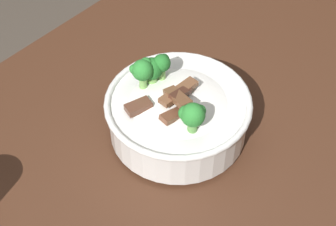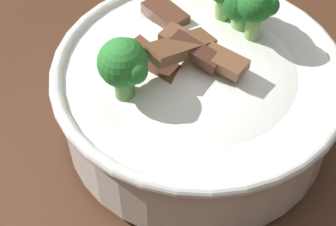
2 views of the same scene
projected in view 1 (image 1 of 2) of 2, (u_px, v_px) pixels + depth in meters
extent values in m
cube|color=#472819|center=(211.00, 141.00, 0.97)|extent=(1.23, 0.91, 0.06)
cube|color=#472819|center=(211.00, 65.00, 1.69)|extent=(0.09, 0.09, 0.72)
cylinder|color=white|center=(178.00, 131.00, 0.94)|extent=(0.11, 0.11, 0.01)
cylinder|color=white|center=(178.00, 116.00, 0.91)|extent=(0.25, 0.25, 0.07)
torus|color=white|center=(178.00, 102.00, 0.89)|extent=(0.26, 0.26, 0.01)
ellipsoid|color=white|center=(178.00, 108.00, 0.90)|extent=(0.21, 0.21, 0.05)
cube|color=brown|center=(178.00, 98.00, 0.85)|extent=(0.04, 0.07, 0.03)
cube|color=brown|center=(179.00, 92.00, 0.87)|extent=(0.08, 0.03, 0.01)
cube|color=brown|center=(178.00, 113.00, 0.86)|extent=(0.07, 0.03, 0.02)
cube|color=#563323|center=(138.00, 107.00, 0.87)|extent=(0.05, 0.04, 0.01)
cube|color=#4C2B1E|center=(180.00, 94.00, 0.86)|extent=(0.05, 0.02, 0.02)
cylinder|color=#5B9947|center=(192.00, 125.00, 0.83)|extent=(0.02, 0.02, 0.02)
sphere|color=#2D8433|center=(193.00, 115.00, 0.81)|extent=(0.04, 0.04, 0.04)
sphere|color=#2D8433|center=(200.00, 111.00, 0.82)|extent=(0.02, 0.02, 0.02)
sphere|color=#2D8433|center=(185.00, 113.00, 0.82)|extent=(0.03, 0.03, 0.03)
cylinder|color=#7AB256|center=(152.00, 78.00, 0.91)|extent=(0.02, 0.02, 0.02)
sphere|color=#237028|center=(152.00, 69.00, 0.89)|extent=(0.04, 0.04, 0.04)
sphere|color=#237028|center=(156.00, 64.00, 0.90)|extent=(0.03, 0.03, 0.03)
sphere|color=#237028|center=(143.00, 66.00, 0.89)|extent=(0.02, 0.02, 0.02)
cylinder|color=#7AB256|center=(143.00, 82.00, 0.90)|extent=(0.01, 0.01, 0.03)
sphere|color=#2D8433|center=(142.00, 70.00, 0.88)|extent=(0.04, 0.04, 0.04)
sphere|color=#2D8433|center=(146.00, 64.00, 0.88)|extent=(0.02, 0.02, 0.02)
sphere|color=#2D8433|center=(134.00, 69.00, 0.88)|extent=(0.02, 0.02, 0.02)
cylinder|color=#7AB256|center=(162.00, 74.00, 0.91)|extent=(0.01, 0.01, 0.03)
sphere|color=#237028|center=(162.00, 63.00, 0.89)|extent=(0.03, 0.03, 0.03)
sphere|color=#237028|center=(164.00, 59.00, 0.90)|extent=(0.02, 0.02, 0.02)
sphere|color=#237028|center=(157.00, 62.00, 0.89)|extent=(0.02, 0.02, 0.02)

